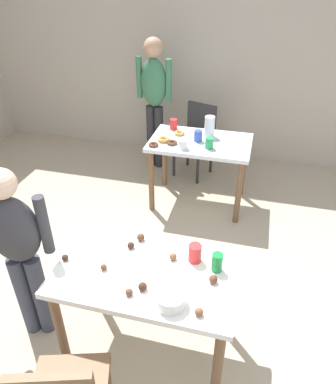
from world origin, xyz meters
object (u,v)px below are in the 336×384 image
(person_girl_near, at_px, (18,246))
(dining_table_far, at_px, (200,152))
(pitcher_far, at_px, (210,126))
(dining_table_near, at_px, (147,284))
(mixing_bowl, at_px, (171,299))
(person_adult_far, at_px, (154,93))
(soda_can, at_px, (217,262))
(chair_far_table, at_px, (197,136))

(person_girl_near, bearing_deg, dining_table_far, 67.29)
(dining_table_far, distance_m, pitcher_far, 0.28)
(pitcher_far, bearing_deg, person_girl_near, -112.87)
(dining_table_near, bearing_deg, person_girl_near, -176.67)
(dining_table_far, relative_size, mixing_bowl, 6.08)
(mixing_bowl, distance_m, pitcher_far, 2.25)
(dining_table_far, relative_size, person_adult_far, 0.64)
(soda_can, bearing_deg, pitcher_far, 100.52)
(person_girl_near, xyz_separation_m, pitcher_far, (0.88, 2.09, 0.06))
(person_girl_near, bearing_deg, dining_table_near, 3.33)
(mixing_bowl, bearing_deg, chair_far_table, 97.69)
(dining_table_near, relative_size, person_adult_far, 0.69)
(soda_can, bearing_deg, person_adult_far, 114.19)
(dining_table_far, height_order, mixing_bowl, mixing_bowl)
(dining_table_near, distance_m, pitcher_far, 2.05)
(person_girl_near, relative_size, person_adult_far, 0.85)
(person_girl_near, height_order, pitcher_far, person_girl_near)
(dining_table_far, bearing_deg, mixing_bowl, -84.07)
(dining_table_near, relative_size, chair_far_table, 1.27)
(person_adult_far, distance_m, mixing_bowl, 2.98)
(person_adult_far, bearing_deg, chair_far_table, -3.63)
(dining_table_far, xyz_separation_m, person_adult_far, (-0.70, 0.72, 0.34))
(mixing_bowl, bearing_deg, dining_table_far, 95.93)
(dining_table_far, xyz_separation_m, mixing_bowl, (0.22, -2.11, 0.16))
(dining_table_far, bearing_deg, pitcher_far, 65.01)
(dining_table_far, height_order, pitcher_far, pitcher_far)
(chair_far_table, relative_size, pitcher_far, 4.02)
(soda_can, relative_size, pitcher_far, 0.56)
(person_adult_far, bearing_deg, dining_table_far, -45.59)
(dining_table_far, distance_m, soda_can, 1.85)
(person_girl_near, bearing_deg, mixing_bowl, -8.84)
(person_adult_far, distance_m, soda_can, 2.75)
(chair_far_table, distance_m, mixing_bowl, 2.83)
(soda_can, bearing_deg, dining_table_near, -164.92)
(dining_table_near, relative_size, pitcher_far, 5.12)
(chair_far_table, height_order, mixing_bowl, chair_far_table)
(chair_far_table, bearing_deg, pitcher_far, -67.67)
(mixing_bowl, bearing_deg, person_adult_far, 108.07)
(person_girl_near, relative_size, pitcher_far, 6.26)
(person_girl_near, distance_m, soda_can, 1.25)
(mixing_bowl, relative_size, pitcher_far, 0.78)
(person_adult_far, bearing_deg, pitcher_far, -36.95)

